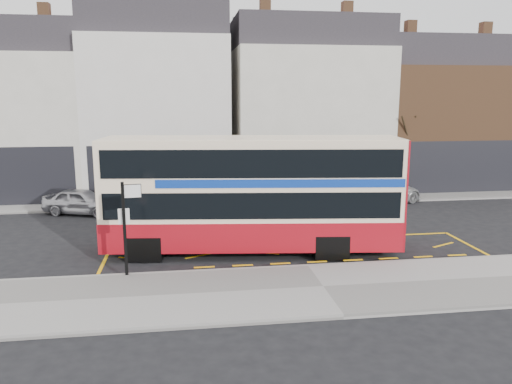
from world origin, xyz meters
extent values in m
plane|color=black|center=(0.00, 0.00, 0.00)|extent=(120.00, 120.00, 0.00)
cube|color=gray|center=(0.00, -2.30, 0.07)|extent=(40.00, 4.00, 0.15)
cube|color=gray|center=(0.00, -0.38, 0.07)|extent=(40.00, 0.15, 0.15)
cube|color=gray|center=(0.00, 11.00, 0.07)|extent=(50.00, 3.00, 0.15)
cube|color=silver|center=(-13.50, 15.00, 4.00)|extent=(8.00, 8.00, 8.00)
cube|color=#28262B|center=(-13.50, 15.00, 8.90)|extent=(8.00, 7.20, 1.80)
cube|color=brown|center=(-11.50, 14.00, 10.20)|extent=(0.60, 0.60, 1.20)
cube|color=black|center=(-13.50, 11.02, 1.60)|extent=(7.36, 0.06, 3.20)
cube|color=black|center=(-13.50, 11.04, 1.40)|extent=(5.60, 0.04, 2.00)
cube|color=silver|center=(-5.50, 15.00, 4.50)|extent=(8.00, 8.00, 9.00)
cube|color=#28262B|center=(-5.50, 15.00, 9.90)|extent=(8.00, 7.20, 1.80)
cube|color=black|center=(-5.50, 11.02, 1.60)|extent=(7.36, 0.06, 3.20)
cube|color=black|center=(-5.50, 11.04, 1.40)|extent=(5.60, 0.04, 2.00)
cube|color=silver|center=(3.50, 15.00, 4.25)|extent=(9.00, 8.00, 8.50)
cube|color=#28262B|center=(3.50, 15.00, 9.40)|extent=(9.00, 7.20, 1.80)
cube|color=brown|center=(0.80, 14.00, 10.70)|extent=(0.60, 0.60, 1.20)
cube|color=brown|center=(5.75, 14.00, 10.70)|extent=(0.60, 0.60, 1.20)
cube|color=#126838|center=(3.50, 11.02, 1.60)|extent=(8.28, 0.06, 3.20)
cube|color=black|center=(3.50, 11.04, 1.40)|extent=(6.30, 0.04, 2.00)
cube|color=brown|center=(12.50, 15.00, 3.75)|extent=(9.00, 8.00, 7.50)
cube|color=#28262B|center=(12.50, 15.00, 8.40)|extent=(9.00, 7.20, 1.80)
cube|color=brown|center=(9.80, 14.00, 9.70)|extent=(0.60, 0.60, 1.20)
cube|color=brown|center=(14.75, 14.00, 9.70)|extent=(0.60, 0.60, 1.20)
cube|color=black|center=(12.50, 11.02, 1.60)|extent=(8.28, 0.06, 3.20)
cube|color=black|center=(12.50, 11.04, 1.40)|extent=(6.30, 0.04, 2.00)
cube|color=#FFE6C2|center=(-1.63, 1.79, 2.33)|extent=(10.99, 3.70, 3.97)
cube|color=maroon|center=(-1.63, 1.79, 0.88)|extent=(11.04, 3.74, 1.08)
cube|color=maroon|center=(3.71, 1.16, 2.33)|extent=(0.35, 2.48, 3.97)
cube|color=black|center=(-1.63, 1.79, 2.06)|extent=(10.57, 3.71, 0.93)
cube|color=black|center=(-1.63, 1.79, 3.53)|extent=(10.57, 3.71, 0.98)
cube|color=#0D3297|center=(-0.65, 1.67, 2.84)|extent=(8.86, 3.49, 0.29)
cube|color=black|center=(-6.96, 2.42, 1.81)|extent=(0.32, 2.25, 1.57)
cube|color=black|center=(-6.96, 2.42, 3.53)|extent=(0.32, 2.25, 0.98)
cube|color=black|center=(-6.95, 2.41, 2.74)|extent=(0.25, 1.71, 0.34)
cube|color=#FFE6C2|center=(-1.63, 1.79, 4.26)|extent=(10.98, 3.60, 0.12)
cylinder|color=black|center=(-5.55, 1.14, 0.49)|extent=(1.01, 0.39, 0.98)
cylinder|color=black|center=(-5.29, 3.33, 0.49)|extent=(1.01, 0.39, 0.98)
cylinder|color=black|center=(1.07, 0.36, 0.49)|extent=(1.01, 0.39, 0.98)
cylinder|color=black|center=(1.32, 2.55, 0.49)|extent=(1.01, 0.39, 0.98)
cube|color=black|center=(-6.00, -0.45, 1.66)|extent=(0.11, 0.11, 3.03)
cube|color=white|center=(-5.70, -0.41, 2.88)|extent=(0.55, 0.11, 0.44)
cube|color=white|center=(-6.01, -0.39, 2.07)|extent=(0.35, 0.07, 0.50)
imported|color=#BCBBC1|center=(-9.20, 9.05, 0.64)|extent=(4.07, 2.67, 1.29)
imported|color=#38393F|center=(-1.35, 8.61, 0.63)|extent=(4.04, 2.50, 1.26)
imported|color=#B8B8B8|center=(6.55, 9.35, 0.68)|extent=(5.06, 3.38, 1.36)
cylinder|color=#342617|center=(8.33, 11.69, 1.10)|extent=(0.24, 0.24, 2.21)
camera|label=1|loc=(-4.03, -16.14, 5.84)|focal=35.00mm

